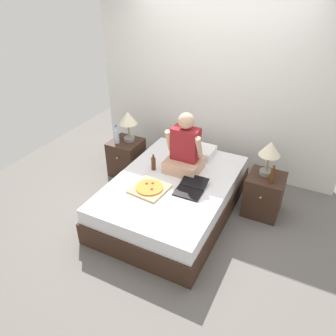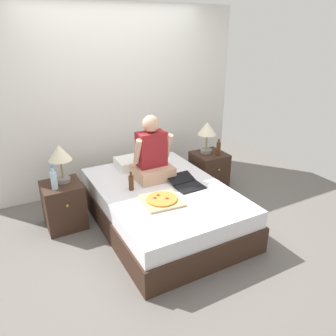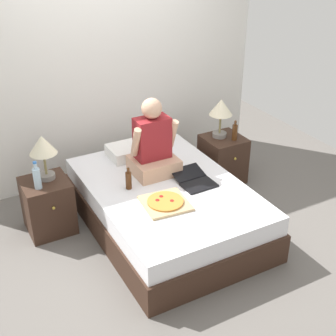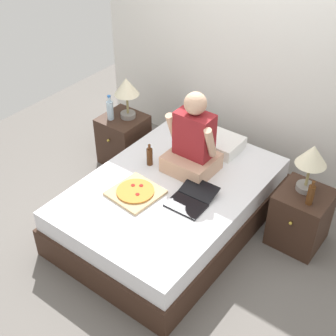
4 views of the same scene
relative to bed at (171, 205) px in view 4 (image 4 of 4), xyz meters
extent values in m
plane|color=#66605B|center=(0.00, 0.00, -0.24)|extent=(5.71, 5.71, 0.00)
cube|color=silver|center=(0.00, 1.38, 1.01)|extent=(3.71, 0.12, 2.50)
cube|color=#382319|center=(0.00, 0.00, -0.09)|extent=(1.41, 2.03, 0.29)
cube|color=white|center=(0.00, 0.00, 0.15)|extent=(1.37, 1.97, 0.19)
cube|color=#382319|center=(-1.03, 0.52, 0.03)|extent=(0.44, 0.44, 0.55)
sphere|color=gold|center=(-1.03, 0.29, 0.14)|extent=(0.03, 0.03, 0.03)
cylinder|color=gray|center=(-0.99, 0.57, 0.33)|extent=(0.16, 0.16, 0.05)
cylinder|color=olive|center=(-0.99, 0.57, 0.47)|extent=(0.02, 0.02, 0.22)
cone|color=beige|center=(-0.99, 0.57, 0.67)|extent=(0.26, 0.26, 0.18)
cylinder|color=silver|center=(-1.11, 0.43, 0.41)|extent=(0.07, 0.07, 0.20)
cylinder|color=silver|center=(-1.11, 0.43, 0.54)|extent=(0.03, 0.03, 0.06)
cylinder|color=blue|center=(-1.11, 0.43, 0.58)|extent=(0.04, 0.04, 0.02)
cube|color=#382319|center=(1.03, 0.52, 0.03)|extent=(0.44, 0.44, 0.55)
sphere|color=gold|center=(1.03, 0.29, 0.14)|extent=(0.03, 0.03, 0.03)
cylinder|color=gray|center=(1.00, 0.57, 0.33)|extent=(0.16, 0.16, 0.05)
cylinder|color=olive|center=(1.00, 0.57, 0.47)|extent=(0.02, 0.02, 0.22)
cone|color=beige|center=(1.00, 0.57, 0.67)|extent=(0.26, 0.26, 0.18)
cylinder|color=#512D14|center=(1.10, 0.42, 0.40)|extent=(0.06, 0.06, 0.18)
cylinder|color=#512D14|center=(1.10, 0.42, 0.51)|extent=(0.03, 0.03, 0.05)
cube|color=white|center=(-0.01, 0.74, 0.31)|extent=(0.52, 0.34, 0.12)
cube|color=tan|center=(0.02, 0.29, 0.33)|extent=(0.44, 0.40, 0.16)
cube|color=maroon|center=(0.02, 0.32, 0.62)|extent=(0.34, 0.20, 0.42)
sphere|color=tan|center=(0.02, 0.32, 0.93)|extent=(0.20, 0.20, 0.20)
cylinder|color=tan|center=(-0.18, 0.27, 0.64)|extent=(0.07, 0.18, 0.32)
cylinder|color=tan|center=(0.22, 0.27, 0.64)|extent=(0.07, 0.18, 0.32)
cube|color=black|center=(0.28, -0.16, 0.25)|extent=(0.32, 0.23, 0.02)
cube|color=black|center=(0.27, 0.05, 0.29)|extent=(0.32, 0.20, 0.06)
cube|color=tan|center=(-0.16, -0.29, 0.26)|extent=(0.44, 0.44, 0.03)
cylinder|color=#CC7F33|center=(-0.16, -0.29, 0.28)|extent=(0.33, 0.33, 0.02)
cylinder|color=maroon|center=(-0.22, -0.25, 0.29)|extent=(0.04, 0.04, 0.00)
cylinder|color=maroon|center=(-0.11, -0.32, 0.29)|extent=(0.04, 0.04, 0.00)
cylinder|color=maroon|center=(-0.16, -0.21, 0.29)|extent=(0.04, 0.04, 0.00)
cylinder|color=#4C2811|center=(-0.34, 0.12, 0.33)|extent=(0.06, 0.06, 0.17)
cylinder|color=#4C2811|center=(-0.34, 0.12, 0.44)|extent=(0.03, 0.03, 0.05)
camera|label=1|loc=(1.46, -3.00, 2.53)|focal=35.00mm
camera|label=2|loc=(-1.57, -3.00, 1.95)|focal=35.00mm
camera|label=3|loc=(-1.83, -3.41, 2.56)|focal=50.00mm
camera|label=4|loc=(1.92, -2.59, 2.86)|focal=50.00mm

